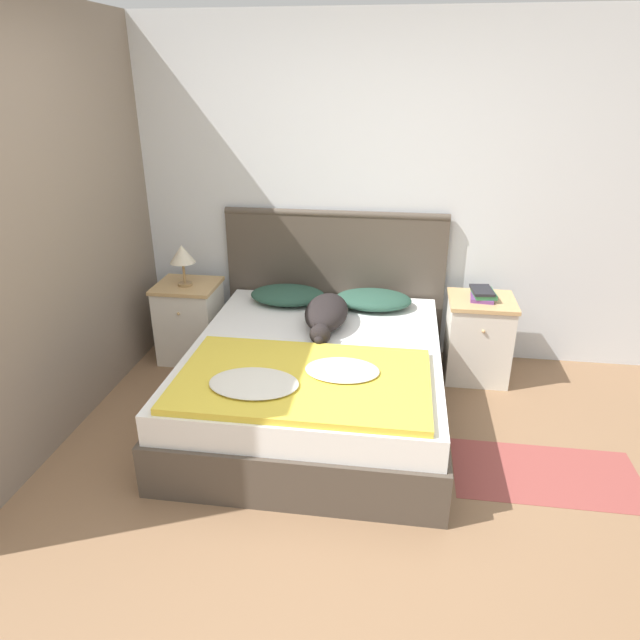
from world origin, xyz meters
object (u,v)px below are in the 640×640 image
object	(u,v)px
pillow_left	(288,295)
table_lamp	(182,255)
bed	(316,381)
book_stack	(483,294)
dog	(326,314)
pillow_right	(373,299)
nightstand_left	(190,321)
nightstand_right	(478,338)

from	to	relation	value
pillow_left	table_lamp	world-z (taller)	table_lamp
table_lamp	bed	bearing A→B (deg)	-30.60
pillow_left	book_stack	world-z (taller)	book_stack
bed	dog	bearing A→B (deg)	85.67
bed	pillow_left	distance (m)	0.86
pillow_right	table_lamp	xyz separation A→B (m)	(-1.45, -0.07, 0.30)
nightstand_left	dog	bearing A→B (deg)	-17.51
nightstand_left	pillow_right	bearing A→B (deg)	1.59
nightstand_right	pillow_left	bearing A→B (deg)	178.41
book_stack	bed	bearing A→B (deg)	-147.97
nightstand_right	dog	bearing A→B (deg)	-161.74
pillow_right	book_stack	distance (m)	0.80
dog	nightstand_left	bearing A→B (deg)	162.49
pillow_left	book_stack	bearing A→B (deg)	-1.32
pillow_left	dog	size ratio (longest dim) A/B	0.75
bed	book_stack	bearing A→B (deg)	32.03
pillow_left	table_lamp	xyz separation A→B (m)	(-0.79, -0.07, 0.30)
bed	book_stack	world-z (taller)	book_stack
nightstand_left	nightstand_right	size ratio (longest dim) A/B	1.00
pillow_right	bed	bearing A→B (deg)	-114.11
bed	table_lamp	world-z (taller)	table_lamp
dog	pillow_right	bearing A→B (deg)	52.99
nightstand_left	pillow_left	xyz separation A→B (m)	(0.79, 0.04, 0.25)
bed	nightstand_left	bearing A→B (deg)	148.28
nightstand_left	pillow_right	xyz separation A→B (m)	(1.45, 0.04, 0.25)
nightstand_left	pillow_left	distance (m)	0.83
bed	nightstand_left	distance (m)	1.32
nightstand_right	nightstand_left	bearing A→B (deg)	180.00
nightstand_right	pillow_right	distance (m)	0.83
bed	pillow_right	size ratio (longest dim) A/B	3.41
bed	dog	size ratio (longest dim) A/B	2.55
pillow_left	dog	world-z (taller)	dog
nightstand_right	dog	size ratio (longest dim) A/B	0.82
book_stack	pillow_left	bearing A→B (deg)	178.68
bed	dog	world-z (taller)	dog
nightstand_left	pillow_right	size ratio (longest dim) A/B	1.09
pillow_right	dog	size ratio (longest dim) A/B	0.75
dog	bed	bearing A→B (deg)	-94.33
pillow_left	pillow_right	size ratio (longest dim) A/B	1.00
book_stack	nightstand_right	bearing A→B (deg)	-73.08
dog	book_stack	xyz separation A→B (m)	(1.09, 0.37, 0.07)
nightstand_left	table_lamp	world-z (taller)	table_lamp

